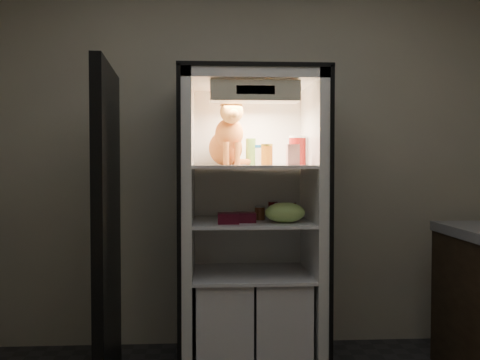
% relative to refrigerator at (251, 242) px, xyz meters
% --- Properties ---
extents(room_shell, '(3.60, 3.60, 3.60)m').
position_rel_refrigerator_xyz_m(room_shell, '(0.00, -1.38, 0.83)').
color(room_shell, white).
rests_on(room_shell, floor).
extents(refrigerator, '(0.90, 0.72, 1.88)m').
position_rel_refrigerator_xyz_m(refrigerator, '(0.00, 0.00, 0.00)').
color(refrigerator, white).
rests_on(refrigerator, floor).
extents(fridge_door, '(0.12, 0.87, 1.85)m').
position_rel_refrigerator_xyz_m(fridge_door, '(-0.85, -0.33, 0.12)').
color(fridge_door, black).
rests_on(fridge_door, floor).
extents(tabby_cat, '(0.39, 0.43, 0.44)m').
position_rel_refrigerator_xyz_m(tabby_cat, '(-0.15, 0.02, 0.66)').
color(tabby_cat, '#B54517').
rests_on(tabby_cat, refrigerator).
extents(parmesan_shaker, '(0.07, 0.07, 0.17)m').
position_rel_refrigerator_xyz_m(parmesan_shaker, '(0.00, 0.03, 0.58)').
color(parmesan_shaker, '#258A3A').
rests_on(parmesan_shaker, refrigerator).
extents(mayo_tub, '(0.09, 0.09, 0.13)m').
position_rel_refrigerator_xyz_m(mayo_tub, '(0.06, 0.05, 0.56)').
color(mayo_tub, white).
rests_on(mayo_tub, refrigerator).
extents(salsa_jar, '(0.07, 0.07, 0.13)m').
position_rel_refrigerator_xyz_m(salsa_jar, '(0.10, -0.06, 0.56)').
color(salsa_jar, maroon).
rests_on(salsa_jar, refrigerator).
extents(pepper_jar, '(0.11, 0.11, 0.19)m').
position_rel_refrigerator_xyz_m(pepper_jar, '(0.30, 0.01, 0.59)').
color(pepper_jar, '#A91618').
rests_on(pepper_jar, refrigerator).
extents(cream_carton, '(0.07, 0.07, 0.13)m').
position_rel_refrigerator_xyz_m(cream_carton, '(0.24, -0.18, 0.56)').
color(cream_carton, silver).
rests_on(cream_carton, refrigerator).
extents(soda_can_a, '(0.06, 0.06, 0.11)m').
position_rel_refrigerator_xyz_m(soda_can_a, '(0.15, 0.04, 0.20)').
color(soda_can_a, black).
rests_on(soda_can_a, refrigerator).
extents(soda_can_b, '(0.06, 0.06, 0.11)m').
position_rel_refrigerator_xyz_m(soda_can_b, '(0.27, 0.00, 0.20)').
color(soda_can_b, black).
rests_on(soda_can_b, refrigerator).
extents(soda_can_c, '(0.06, 0.06, 0.11)m').
position_rel_refrigerator_xyz_m(soda_can_c, '(0.17, -0.07, 0.20)').
color(soda_can_c, black).
rests_on(soda_can_c, refrigerator).
extents(condiment_jar, '(0.06, 0.06, 0.09)m').
position_rel_refrigerator_xyz_m(condiment_jar, '(0.06, -0.03, 0.19)').
color(condiment_jar, brown).
rests_on(condiment_jar, refrigerator).
extents(grape_bag, '(0.25, 0.18, 0.12)m').
position_rel_refrigerator_xyz_m(grape_bag, '(0.19, -0.19, 0.21)').
color(grape_bag, '#93C25A').
rests_on(grape_bag, refrigerator).
extents(berry_box_left, '(0.13, 0.13, 0.06)m').
position_rel_refrigerator_xyz_m(berry_box_left, '(-0.15, -0.22, 0.18)').
color(berry_box_left, '#4C0C1C').
rests_on(berry_box_left, refrigerator).
extents(berry_box_right, '(0.12, 0.12, 0.06)m').
position_rel_refrigerator_xyz_m(berry_box_right, '(-0.04, -0.16, 0.18)').
color(berry_box_right, '#4C0C1C').
rests_on(berry_box_right, refrigerator).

